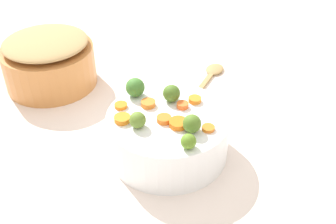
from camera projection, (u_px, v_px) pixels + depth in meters
The scene contains 18 objects.
tabletop at pixel (175, 158), 0.91m from camera, with size 2.40×2.40×0.02m, color white.
serving_bowl_carrots at pixel (168, 134), 0.88m from camera, with size 0.26×0.26×0.10m, color white.
metal_pot at pixel (50, 66), 1.11m from camera, with size 0.25×0.25×0.11m, color #C87F41.
stuffing_mound at pixel (45, 42), 1.07m from camera, with size 0.23×0.23×0.03m, color tan.
carrot_slice_0 at pixel (164, 119), 0.83m from camera, with size 0.03×0.03×0.01m, color orange.
carrot_slice_1 at pixel (178, 123), 0.82m from camera, with size 0.04×0.04×0.01m, color orange.
carrot_slice_2 at pixel (121, 106), 0.87m from camera, with size 0.03×0.03×0.01m, color orange.
carrot_slice_3 at pixel (122, 119), 0.83m from camera, with size 0.03×0.03×0.01m, color orange.
carrot_slice_4 at pixel (185, 106), 0.87m from camera, with size 0.03×0.03×0.01m, color orange.
carrot_slice_5 at pixel (195, 100), 0.89m from camera, with size 0.03×0.03×0.01m, color orange.
carrot_slice_6 at pixel (148, 103), 0.88m from camera, with size 0.03×0.03×0.01m, color orange.
carrot_slice_7 at pixel (208, 128), 0.81m from camera, with size 0.03×0.03×0.01m, color orange.
brussels_sprout_0 at pixel (135, 87), 0.90m from camera, with size 0.04×0.04×0.04m, color #427C31.
brussels_sprout_1 at pixel (192, 124), 0.80m from camera, with size 0.04×0.04×0.04m, color #527627.
brussels_sprout_2 at pixel (188, 141), 0.76m from camera, with size 0.03×0.03×0.03m, color #5B8625.
brussels_sprout_3 at pixel (172, 93), 0.88m from camera, with size 0.04×0.04×0.04m, color #4B7126.
brussels_sprout_4 at pixel (138, 120), 0.81m from camera, with size 0.03×0.03×0.03m, color olive.
wooden_spoon at pixel (209, 77), 1.16m from camera, with size 0.26×0.06×0.01m.
Camera 1 is at (0.63, 0.21, 0.64)m, focal length 43.07 mm.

